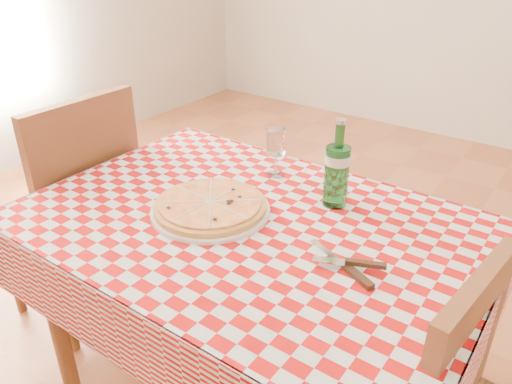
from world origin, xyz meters
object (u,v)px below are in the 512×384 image
water_bottle (337,163)px  wine_glass (276,152)px  chair_far (77,200)px  pizza_plate (210,205)px  dining_table (250,250)px

water_bottle → wine_glass: size_ratio=1.64×
chair_far → pizza_plate: chair_far is taller
wine_glass → chair_far: bearing=-157.7°
pizza_plate → water_bottle: size_ratio=1.30×
chair_far → pizza_plate: 0.74m
dining_table → wine_glass: (-0.10, 0.29, 0.18)m
dining_table → chair_far: 0.83m
dining_table → water_bottle: water_bottle is taller
pizza_plate → wine_glass: wine_glass is taller
pizza_plate → wine_glass: bearing=86.9°
pizza_plate → wine_glass: (0.02, 0.32, 0.06)m
dining_table → water_bottle: 0.36m
pizza_plate → chair_far: bearing=178.3°
wine_glass → pizza_plate: bearing=-93.1°
water_bottle → wine_glass: (-0.25, 0.06, -0.05)m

